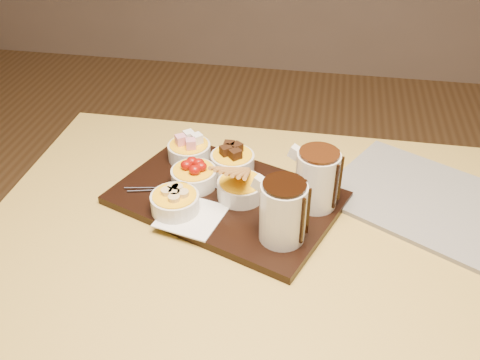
% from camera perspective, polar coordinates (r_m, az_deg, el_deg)
% --- Properties ---
extents(dining_table, '(1.20, 0.80, 0.75)m').
position_cam_1_polar(dining_table, '(1.15, 3.79, -9.04)').
color(dining_table, gold).
rests_on(dining_table, ground).
extents(serving_board, '(0.54, 0.45, 0.02)m').
position_cam_1_polar(serving_board, '(1.15, -1.47, -1.92)').
color(serving_board, black).
rests_on(serving_board, dining_table).
extents(napkin, '(0.14, 0.14, 0.00)m').
position_cam_1_polar(napkin, '(1.09, -5.19, -3.86)').
color(napkin, white).
rests_on(napkin, serving_board).
extents(bowl_marshmallows, '(0.10, 0.10, 0.04)m').
position_cam_1_polar(bowl_marshmallows, '(1.26, -5.43, 3.02)').
color(bowl_marshmallows, silver).
rests_on(bowl_marshmallows, serving_board).
extents(bowl_cake, '(0.10, 0.10, 0.04)m').
position_cam_1_polar(bowl_cake, '(1.22, -0.80, 1.92)').
color(bowl_cake, silver).
rests_on(bowl_cake, serving_board).
extents(bowl_strawberries, '(0.10, 0.10, 0.04)m').
position_cam_1_polar(bowl_strawberries, '(1.17, -4.93, 0.28)').
color(bowl_strawberries, silver).
rests_on(bowl_strawberries, serving_board).
extents(bowl_biscotti, '(0.10, 0.10, 0.04)m').
position_cam_1_polar(bowl_biscotti, '(1.13, 0.07, -1.00)').
color(bowl_biscotti, silver).
rests_on(bowl_biscotti, serving_board).
extents(bowl_bananas, '(0.10, 0.10, 0.04)m').
position_cam_1_polar(bowl_bananas, '(1.10, -6.94, -2.46)').
color(bowl_bananas, silver).
rests_on(bowl_bananas, serving_board).
extents(pitcher_dark_chocolate, '(0.11, 0.11, 0.12)m').
position_cam_1_polar(pitcher_dark_chocolate, '(1.00, 4.60, -3.47)').
color(pitcher_dark_chocolate, silver).
rests_on(pitcher_dark_chocolate, serving_board).
extents(pitcher_milk_chocolate, '(0.11, 0.11, 0.12)m').
position_cam_1_polar(pitcher_milk_chocolate, '(1.10, 8.20, 0.02)').
color(pitcher_milk_chocolate, silver).
rests_on(pitcher_milk_chocolate, serving_board).
extents(fondue_skewers, '(0.08, 0.26, 0.01)m').
position_cam_1_polar(fondue_skewers, '(1.17, -6.00, -0.79)').
color(fondue_skewers, silver).
rests_on(fondue_skewers, serving_board).
extents(newspaper, '(0.47, 0.44, 0.01)m').
position_cam_1_polar(newspaper, '(1.22, 18.83, -1.83)').
color(newspaper, beige).
rests_on(newspaper, dining_table).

